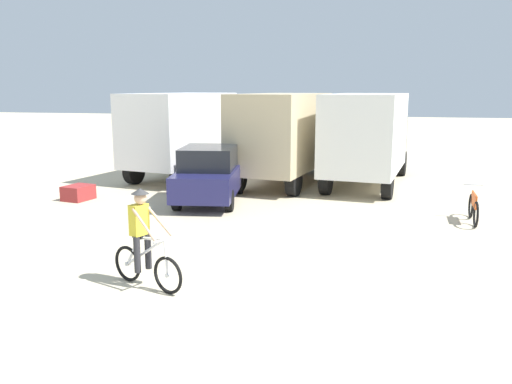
% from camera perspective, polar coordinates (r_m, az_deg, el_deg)
% --- Properties ---
extents(ground_plane, '(120.00, 120.00, 0.00)m').
position_cam_1_polar(ground_plane, '(9.11, -2.68, -11.74)').
color(ground_plane, beige).
extents(box_truck_avon_van, '(3.58, 7.07, 3.35)m').
position_cam_1_polar(box_truck_avon_van, '(21.39, -7.39, 6.63)').
color(box_truck_avon_van, white).
rests_on(box_truck_avon_van, ground).
extents(box_truck_tan_camper, '(3.37, 7.03, 3.35)m').
position_cam_1_polar(box_truck_tan_camper, '(19.83, 3.36, 6.35)').
color(box_truck_tan_camper, '#CCB78E').
rests_on(box_truck_tan_camper, ground).
extents(box_truck_white_box, '(3.20, 6.99, 3.35)m').
position_cam_1_polar(box_truck_white_box, '(19.77, 12.06, 6.11)').
color(box_truck_white_box, white).
rests_on(box_truck_white_box, ground).
extents(sedan_parked, '(2.34, 4.41, 1.76)m').
position_cam_1_polar(sedan_parked, '(16.62, -5.03, 1.93)').
color(sedan_parked, '#1E1E4C').
rests_on(sedan_parked, ground).
extents(cyclist_orange_shirt, '(1.61, 0.80, 1.82)m').
position_cam_1_polar(cyclist_orange_shirt, '(9.67, -12.07, -5.30)').
color(cyclist_orange_shirt, black).
rests_on(cyclist_orange_shirt, ground).
extents(bicycle_spare, '(0.50, 1.73, 0.97)m').
position_cam_1_polar(bicycle_spare, '(15.23, 22.50, -1.60)').
color(bicycle_spare, black).
rests_on(bicycle_spare, ground).
extents(supply_crate, '(0.89, 1.00, 0.47)m').
position_cam_1_polar(supply_crate, '(17.88, -18.71, -0.07)').
color(supply_crate, '#9E2D2D').
rests_on(supply_crate, ground).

